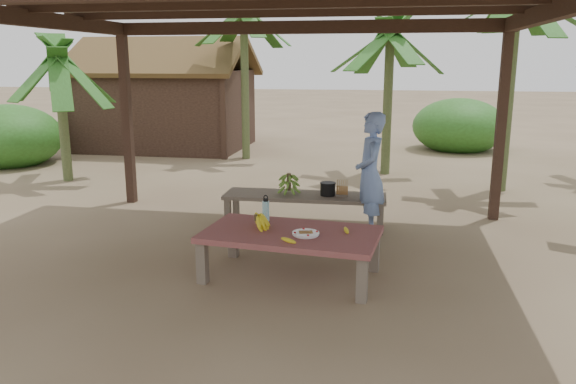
% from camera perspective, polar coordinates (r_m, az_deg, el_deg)
% --- Properties ---
extents(ground, '(80.00, 80.00, 0.00)m').
position_cam_1_polar(ground, '(6.47, -1.76, -6.98)').
color(ground, brown).
rests_on(ground, ground).
extents(pavilion, '(6.60, 5.60, 2.95)m').
position_cam_1_polar(pavilion, '(6.09, -2.11, 18.34)').
color(pavilion, black).
rests_on(pavilion, ground).
extents(work_table, '(1.90, 1.19, 0.50)m').
position_cam_1_polar(work_table, '(5.86, 0.30, -4.65)').
color(work_table, brown).
rests_on(work_table, ground).
extents(bench, '(2.21, 0.65, 0.45)m').
position_cam_1_polar(bench, '(7.68, 1.71, -0.65)').
color(bench, brown).
rests_on(bench, ground).
extents(ripe_banana_bunch, '(0.33, 0.30, 0.17)m').
position_cam_1_polar(ripe_banana_bunch, '(5.93, -3.29, -2.94)').
color(ripe_banana_bunch, yellow).
rests_on(ripe_banana_bunch, work_table).
extents(plate, '(0.28, 0.28, 0.04)m').
position_cam_1_polar(plate, '(5.71, 1.82, -4.25)').
color(plate, white).
rests_on(plate, work_table).
extents(loose_banana_front, '(0.17, 0.11, 0.04)m').
position_cam_1_polar(loose_banana_front, '(5.49, 0.05, -4.94)').
color(loose_banana_front, yellow).
rests_on(loose_banana_front, work_table).
extents(loose_banana_side, '(0.07, 0.16, 0.04)m').
position_cam_1_polar(loose_banana_side, '(5.84, 5.95, -3.89)').
color(loose_banana_side, yellow).
rests_on(loose_banana_side, work_table).
extents(water_flask, '(0.08, 0.08, 0.29)m').
position_cam_1_polar(water_flask, '(6.21, -2.27, -1.84)').
color(water_flask, '#44BDD6').
rests_on(water_flask, work_table).
extents(green_banana_stalk, '(0.27, 0.27, 0.30)m').
position_cam_1_polar(green_banana_stalk, '(7.67, 0.10, 0.91)').
color(green_banana_stalk, '#598C2D').
rests_on(green_banana_stalk, bench).
extents(cooking_pot, '(0.20, 0.20, 0.17)m').
position_cam_1_polar(cooking_pot, '(7.61, 4.07, 0.28)').
color(cooking_pot, black).
rests_on(cooking_pot, bench).
extents(skewer_rack, '(0.18, 0.08, 0.24)m').
position_cam_1_polar(skewer_rack, '(7.55, 5.52, 0.41)').
color(skewer_rack, '#A57F47').
rests_on(skewer_rack, bench).
extents(woman, '(0.46, 0.63, 1.61)m').
position_cam_1_polar(woman, '(7.32, 8.33, 1.80)').
color(woman, '#6884C5').
rests_on(woman, ground).
extents(hut, '(4.40, 3.43, 2.85)m').
position_cam_1_polar(hut, '(15.14, -12.23, 8.59)').
color(hut, black).
rests_on(hut, ground).
extents(banana_plant_ne, '(1.80, 1.80, 3.61)m').
position_cam_1_polar(banana_plant_ne, '(10.41, 22.18, 17.07)').
color(banana_plant_ne, '#596638').
rests_on(banana_plant_ne, ground).
extents(banana_plant_n, '(1.80, 1.80, 3.02)m').
position_cam_1_polar(banana_plant_n, '(11.36, 10.32, 14.49)').
color(banana_plant_n, '#596638').
rests_on(banana_plant_n, ground).
extents(banana_plant_nw, '(1.80, 1.80, 3.59)m').
position_cam_1_polar(banana_plant_nw, '(13.09, -4.50, 16.85)').
color(banana_plant_nw, '#596638').
rests_on(banana_plant_nw, ground).
extents(banana_plant_w, '(1.80, 1.80, 2.51)m').
position_cam_1_polar(banana_plant_w, '(11.33, -22.27, 11.22)').
color(banana_plant_w, '#596638').
rests_on(banana_plant_w, ground).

